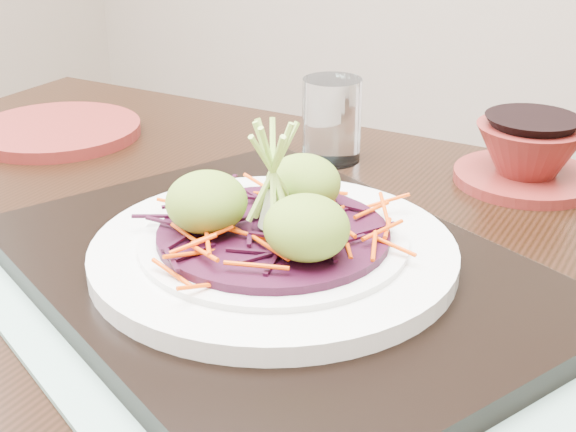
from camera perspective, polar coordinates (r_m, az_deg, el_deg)
The scene contains 11 objects.
dining_table at distance 0.66m, azimuth -1.60°, elevation -11.11°, with size 1.11×0.76×0.68m.
placemat at distance 0.59m, azimuth -1.01°, elevation -4.99°, with size 0.47×0.36×0.00m, color #86AE97.
serving_tray at distance 0.58m, azimuth -1.02°, elevation -4.04°, with size 0.40×0.30×0.02m, color black.
white_plate at distance 0.58m, azimuth -1.03°, elevation -2.48°, with size 0.26×0.26×0.02m.
cabbage_bed at distance 0.57m, azimuth -1.04°, elevation -1.29°, with size 0.17×0.17×0.01m, color #340A1E.
carrot_julienne at distance 0.57m, azimuth -1.05°, elevation -0.55°, with size 0.20×0.20×0.01m, color #E94404, non-canonical shape.
guacamole_scoops at distance 0.56m, azimuth -1.10°, elevation 0.85°, with size 0.14×0.13×0.05m.
scallion_garnish at distance 0.55m, azimuth -1.08°, elevation 2.78°, with size 0.06×0.06×0.09m, color #A1CE52, non-canonical shape.
terracotta_side_plate at distance 0.94m, azimuth -16.08°, elevation 5.86°, with size 0.18×0.18×0.01m, color maroon.
water_glass at distance 0.82m, azimuth 3.12°, elevation 6.82°, with size 0.06×0.06×0.09m, color white.
terracotta_bowl_set at distance 0.80m, azimuth 16.70°, elevation 4.02°, with size 0.16×0.16×0.06m.
Camera 1 is at (0.37, -0.45, 0.97)m, focal length 50.00 mm.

